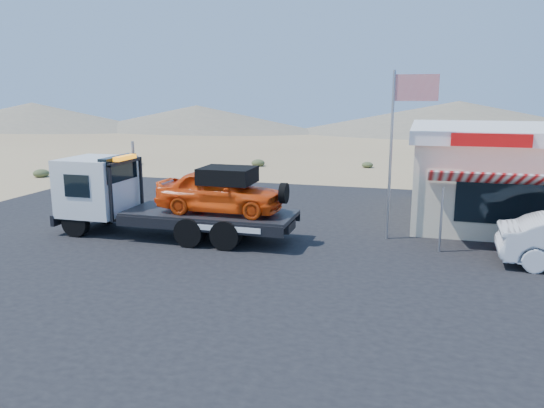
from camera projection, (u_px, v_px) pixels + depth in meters
The scene contains 7 objects.
ground at pixel (222, 266), 16.42m from camera, with size 120.00×120.00×0.00m, color #997D57.
asphalt_lot at pixel (306, 244), 18.71m from camera, with size 32.00×24.00×0.02m, color black.
tow_truck at pixel (168, 195), 19.45m from camera, with size 8.82×2.61×2.95m.
jerky_store at pixel (541, 174), 21.65m from camera, with size 10.40×9.97×3.90m.
flagpole at pixel (398, 136), 18.56m from camera, with size 1.55×0.10×6.00m.
desert_scrub at pixel (64, 180), 30.62m from camera, with size 24.02×32.37×0.75m.
distant_hills at pixel (303, 118), 70.55m from camera, with size 126.00×48.00×4.20m.
Camera 1 is at (5.77, -14.66, 5.26)m, focal length 35.00 mm.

